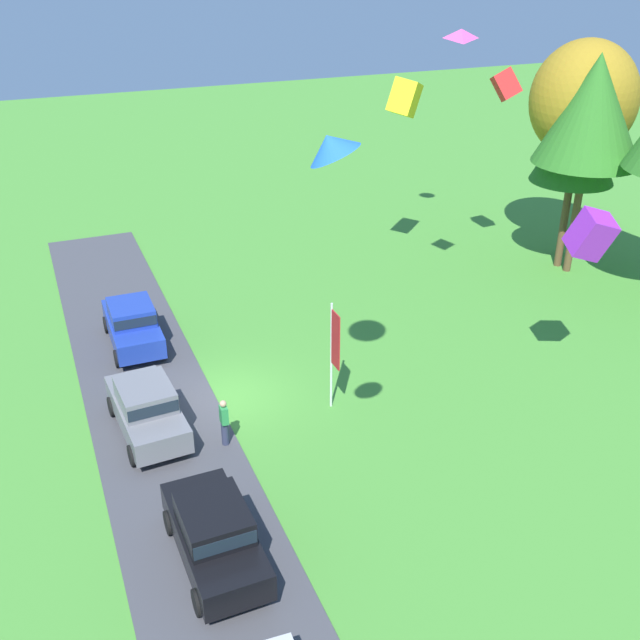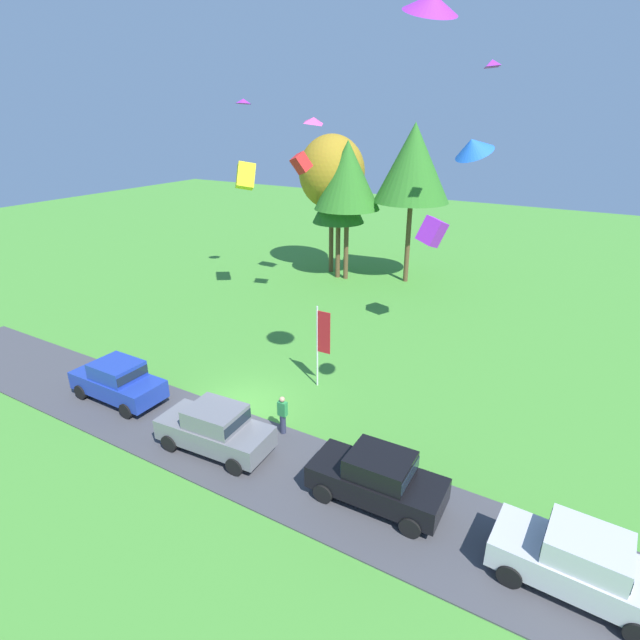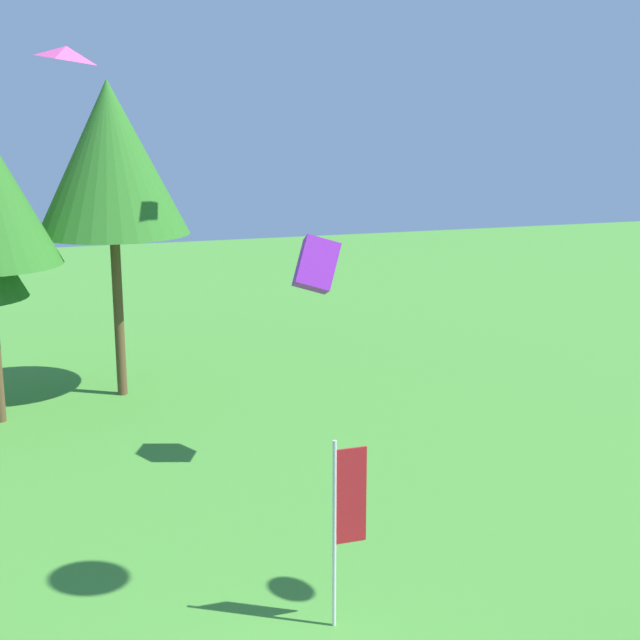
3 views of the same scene
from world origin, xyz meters
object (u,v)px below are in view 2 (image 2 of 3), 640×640
(car_sedan_near_entrance, at_px, (581,561))
(flag_banner, at_px, (322,337))
(tree_left_of_center, at_px, (339,196))
(tree_lone_near, at_px, (348,176))
(car_sedan_far_end, at_px, (215,427))
(kite_box_near_flag, at_px, (246,176))
(kite_box_low_drifter, at_px, (432,232))
(kite_diamond_over_trees, at_px, (492,63))
(kite_delta_mid_center, at_px, (243,101))
(tree_center_back, at_px, (332,173))
(car_sedan_mid_row, at_px, (378,477))
(person_watching_sky, at_px, (283,415))
(tree_far_right, at_px, (413,163))
(kite_delta_topmost, at_px, (473,146))
(kite_delta_high_left, at_px, (432,3))
(car_sedan_by_flagpole, at_px, (118,380))
(kite_box_high_right, at_px, (301,163))
(kite_diamond_trailing_tail, at_px, (314,120))

(car_sedan_near_entrance, height_order, flag_banner, flag_banner)
(tree_left_of_center, bearing_deg, tree_lone_near, 1.15)
(car_sedan_far_end, bearing_deg, tree_left_of_center, 106.87)
(car_sedan_near_entrance, relative_size, flag_banner, 1.12)
(kite_box_near_flag, relative_size, kite_box_low_drifter, 1.07)
(kite_diamond_over_trees, distance_m, kite_delta_mid_center, 14.99)
(car_sedan_near_entrance, relative_size, tree_center_back, 0.42)
(car_sedan_mid_row, relative_size, flag_banner, 1.11)
(person_watching_sky, distance_m, kite_box_low_drifter, 13.29)
(tree_far_right, bearing_deg, kite_box_low_drifter, -62.58)
(tree_lone_near, bearing_deg, kite_delta_topmost, -53.77)
(car_sedan_near_entrance, xyz_separation_m, tree_far_right, (-13.91, 22.98, 7.62))
(tree_left_of_center, height_order, flag_banner, tree_left_of_center)
(flag_banner, relative_size, kite_delta_mid_center, 3.99)
(kite_box_near_flag, bearing_deg, car_sedan_far_end, -57.03)
(kite_box_near_flag, distance_m, kite_delta_high_left, 18.99)
(car_sedan_near_entrance, height_order, kite_box_low_drifter, kite_box_low_drifter)
(flag_banner, height_order, kite_diamond_over_trees, kite_diamond_over_trees)
(car_sedan_far_end, height_order, kite_delta_high_left, kite_delta_high_left)
(car_sedan_mid_row, bearing_deg, person_watching_sky, 161.64)
(car_sedan_mid_row, relative_size, tree_left_of_center, 0.54)
(car_sedan_far_end, relative_size, kite_box_near_flag, 3.06)
(tree_far_right, xyz_separation_m, kite_delta_high_left, (7.48, -19.58, 6.02))
(car_sedan_by_flagpole, distance_m, car_sedan_far_end, 6.17)
(car_sedan_mid_row, xyz_separation_m, kite_delta_topmost, (1.19, 2.68, 10.02))
(kite_box_low_drifter, bearing_deg, kite_diamond_over_trees, 74.16)
(tree_lone_near, height_order, kite_delta_topmost, kite_delta_topmost)
(kite_delta_high_left, bearing_deg, person_watching_sky, -160.90)
(flag_banner, bearing_deg, kite_box_high_right, 125.79)
(tree_left_of_center, height_order, kite_box_near_flag, kite_box_near_flag)
(kite_delta_topmost, height_order, kite_diamond_trailing_tail, kite_diamond_trailing_tail)
(tree_center_back, bearing_deg, kite_box_near_flag, -97.61)
(car_sedan_mid_row, relative_size, kite_delta_mid_center, 4.42)
(car_sedan_near_entrance, relative_size, kite_delta_topmost, 4.11)
(car_sedan_near_entrance, distance_m, tree_center_back, 30.73)
(person_watching_sky, relative_size, tree_far_right, 0.15)
(car_sedan_by_flagpole, distance_m, tree_far_right, 24.37)
(tree_far_right, xyz_separation_m, kite_delta_mid_center, (-8.89, -7.41, 3.96))
(car_sedan_by_flagpole, bearing_deg, car_sedan_near_entrance, -0.91)
(tree_left_of_center, relative_size, tree_far_right, 0.72)
(kite_diamond_over_trees, distance_m, kite_delta_topmost, 15.82)
(car_sedan_mid_row, relative_size, kite_box_near_flag, 3.02)
(tree_far_right, bearing_deg, kite_delta_topmost, -65.48)
(car_sedan_mid_row, xyz_separation_m, kite_box_high_right, (-13.89, 17.41, 7.77))
(car_sedan_far_end, bearing_deg, kite_delta_topmost, 23.15)
(kite_box_high_right, bearing_deg, tree_center_back, 92.57)
(car_sedan_near_entrance, relative_size, tree_lone_near, 0.44)
(car_sedan_far_end, bearing_deg, flag_banner, 80.88)
(car_sedan_far_end, relative_size, flag_banner, 1.13)
(person_watching_sky, bearing_deg, car_sedan_far_end, -125.93)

